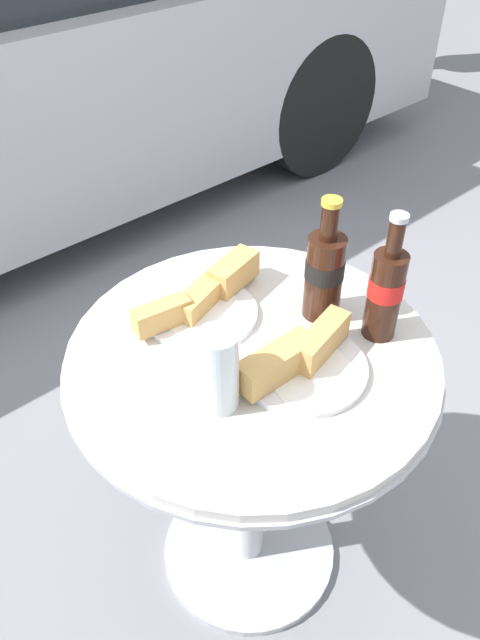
# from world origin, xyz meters

# --- Properties ---
(ground_plane) EXTENTS (30.00, 30.00, 0.00)m
(ground_plane) POSITION_xyz_m (0.00, 0.00, 0.00)
(ground_plane) COLOR gray
(bistro_table) EXTENTS (0.69, 0.69, 0.70)m
(bistro_table) POSITION_xyz_m (0.00, 0.00, 0.51)
(bistro_table) COLOR #B7B7BC
(bistro_table) RESTS_ON ground_plane
(cola_bottle_left) EXTENTS (0.06, 0.06, 0.25)m
(cola_bottle_left) POSITION_xyz_m (0.21, -0.12, 0.80)
(cola_bottle_left) COLOR #33190F
(cola_bottle_left) RESTS_ON bistro_table
(cola_bottle_right) EXTENTS (0.07, 0.07, 0.25)m
(cola_bottle_right) POSITION_xyz_m (0.17, -0.01, 0.79)
(cola_bottle_right) COLOR #33190F
(cola_bottle_right) RESTS_ON bistro_table
(drinking_glass) EXTENTS (0.07, 0.07, 0.15)m
(drinking_glass) POSITION_xyz_m (-0.13, -0.06, 0.76)
(drinking_glass) COLOR #C68923
(drinking_glass) RESTS_ON bistro_table
(lunch_plate_near) EXTENTS (0.24, 0.23, 0.07)m
(lunch_plate_near) POSITION_xyz_m (0.03, -0.09, 0.72)
(lunch_plate_near) COLOR white
(lunch_plate_near) RESTS_ON bistro_table
(lunch_plate_far) EXTENTS (0.30, 0.22, 0.07)m
(lunch_plate_far) POSITION_xyz_m (0.00, 0.15, 0.72)
(lunch_plate_far) COLOR white
(lunch_plate_far) RESTS_ON bistro_table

